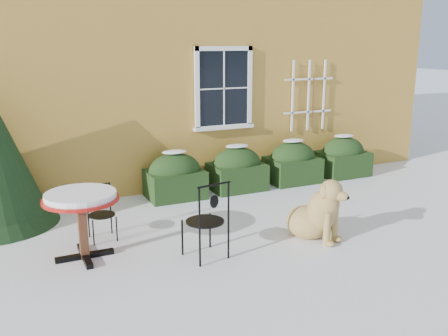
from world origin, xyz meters
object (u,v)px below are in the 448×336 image
bistro_table (81,204)px  patio_chair_far (101,212)px  patio_chair_near (207,220)px  dog (317,214)px

bistro_table → patio_chair_far: bearing=59.0°
bistro_table → patio_chair_near: patio_chair_near is taller
bistro_table → dog: (3.27, -0.76, -0.39)m
patio_chair_near → dog: patio_chair_near is taller
bistro_table → patio_chair_near: (1.52, -0.69, -0.23)m
bistro_table → patio_chair_far: (0.37, 0.61, -0.37)m
dog → patio_chair_near: bearing=153.7°
bistro_table → dog: size_ratio=0.94×
patio_chair_near → patio_chair_far: bearing=-58.4°
patio_chair_near → dog: (1.75, -0.07, -0.15)m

